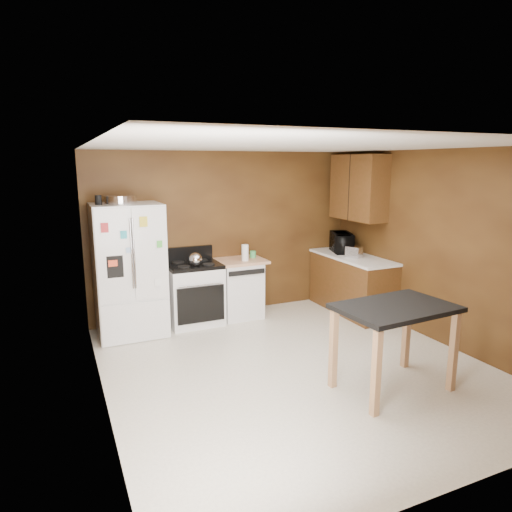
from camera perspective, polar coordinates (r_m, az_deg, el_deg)
floor at (r=5.46m, az=4.99°, el=-13.66°), size 4.50×4.50×0.00m
ceiling at (r=4.95m, az=5.51°, el=13.56°), size 4.50×4.50×0.00m
wall_back at (r=7.07m, az=-3.69°, el=2.80°), size 4.20×0.00×4.20m
wall_front at (r=3.36m, az=24.52°, el=-8.15°), size 4.20×0.00×4.20m
wall_left at (r=4.45m, az=-19.13°, el=-3.04°), size 0.00×4.50×4.50m
wall_right at (r=6.34m, az=22.05°, el=0.96°), size 0.00×4.50×4.50m
roasting_pan at (r=6.27m, az=-16.58°, el=6.79°), size 0.43×0.43×0.11m
pen_cup at (r=6.17m, az=-19.11°, el=6.63°), size 0.08×0.08×0.12m
kettle at (r=6.46m, az=-7.58°, el=-0.41°), size 0.19×0.19×0.19m
paper_towel at (r=6.79m, az=-1.38°, el=0.42°), size 0.13×0.13×0.24m
green_canister at (r=7.03m, az=-0.40°, el=0.22°), size 0.10×0.10×0.10m
toaster at (r=7.14m, az=12.14°, el=0.49°), size 0.22×0.27×0.17m
microwave at (r=7.53m, az=10.64°, el=1.58°), size 0.51×0.61×0.29m
refrigerator at (r=6.39m, az=-15.56°, el=-1.73°), size 0.90×0.80×1.80m
gas_range at (r=6.74m, az=-7.75°, el=-4.57°), size 0.76×0.68×1.10m
dishwasher at (r=6.99m, az=-2.13°, el=-3.97°), size 0.78×0.63×0.89m
right_cabinets at (r=7.33m, az=12.11°, el=0.16°), size 0.63×1.58×2.45m
island at (r=4.89m, az=16.98°, el=-7.54°), size 1.22×0.86×0.91m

